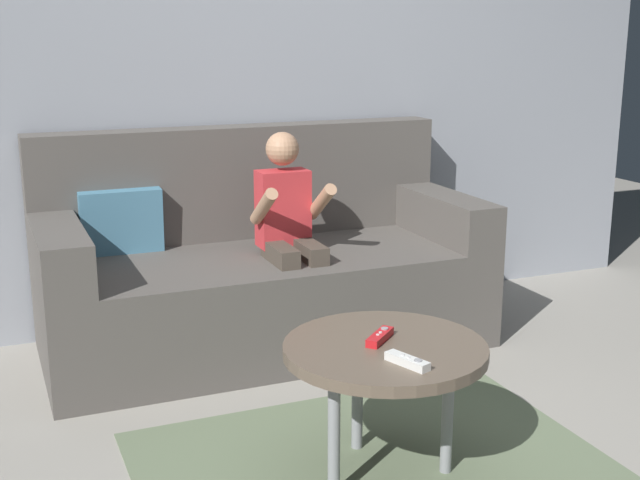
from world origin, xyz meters
name	(u,v)px	position (x,y,z in m)	size (l,w,h in m)	color
wall_back	(247,46)	(0.00, 1.86, 1.25)	(4.27, 0.05, 2.50)	#999EA8
couch	(260,272)	(-0.09, 1.47, 0.31)	(1.84, 0.80, 0.91)	#56514C
person_seated_on_couch	(290,230)	(-0.01, 1.29, 0.53)	(0.30, 0.36, 0.92)	#4C4238
coffee_table	(385,357)	(-0.11, 0.25, 0.39)	(0.60, 0.60, 0.43)	brown
area_rug	(383,474)	(-0.11, 0.24, 0.00)	(1.43, 1.16, 0.01)	#6B7A5B
game_remote_red_near_edge	(380,337)	(-0.11, 0.27, 0.44)	(0.13, 0.12, 0.03)	red
game_remote_white_center	(407,361)	(-0.12, 0.08, 0.44)	(0.08, 0.14, 0.03)	white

